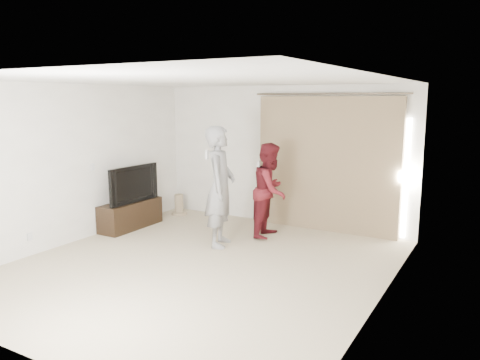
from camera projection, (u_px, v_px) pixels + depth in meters
name	position (u px, v px, depth m)	size (l,w,h in m)	color
floor	(200.00, 266.00, 6.66)	(5.50, 5.50, 0.00)	beige
wall_back	(282.00, 156.00, 8.79)	(5.00, 0.04, 2.60)	white
wall_left	(73.00, 164.00, 7.66)	(0.04, 5.50, 2.60)	white
ceiling	(197.00, 80.00, 6.21)	(5.00, 5.50, 0.01)	silver
curtain	(327.00, 165.00, 8.30)	(2.80, 0.11, 2.46)	#957F5B
tv_console	(131.00, 215.00, 8.62)	(0.44, 1.28, 0.49)	black
tv	(129.00, 184.00, 8.52)	(1.16, 0.15, 0.67)	black
scratching_post	(179.00, 206.00, 9.62)	(0.32, 0.32, 0.42)	tan
person_man	(220.00, 187.00, 7.47)	(0.68, 0.82, 1.94)	gray
person_woman	(270.00, 190.00, 8.02)	(0.70, 0.85, 1.62)	#5C151C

